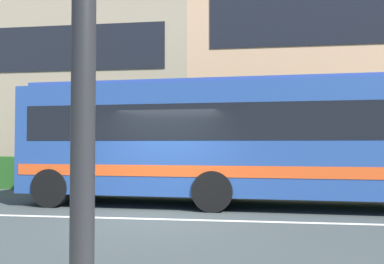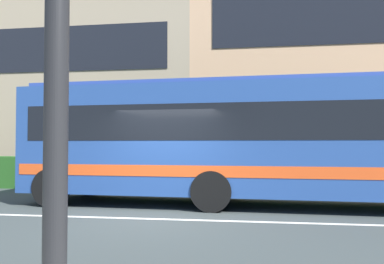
% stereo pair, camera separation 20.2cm
% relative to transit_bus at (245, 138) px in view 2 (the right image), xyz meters
% --- Properties ---
extents(ground_plane, '(160.00, 160.00, 0.00)m').
position_rel_transit_bus_xyz_m(ground_plane, '(-1.98, -2.21, -1.82)').
color(ground_plane, '#3A4140').
extents(lane_centre_line, '(60.00, 0.16, 0.01)m').
position_rel_transit_bus_xyz_m(lane_centre_line, '(-1.98, -2.21, -1.82)').
color(lane_centre_line, silver).
rests_on(lane_centre_line, ground_plane).
extents(hedge_row_far, '(20.27, 1.10, 1.17)m').
position_rel_transit_bus_xyz_m(hedge_row_far, '(-4.56, 3.50, -1.23)').
color(hedge_row_far, '#24551E').
rests_on(hedge_row_far, ground_plane).
extents(transit_bus, '(12.13, 3.08, 3.30)m').
position_rel_transit_bus_xyz_m(transit_bus, '(0.00, 0.00, 0.00)').
color(transit_bus, '#25468B').
rests_on(transit_bus, ground_plane).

